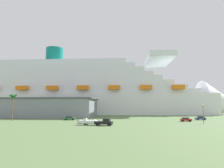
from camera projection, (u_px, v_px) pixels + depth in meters
ground_plane at (101, 118)px, 104.17m from camera, size 600.00×600.00×0.00m
cruise_ship at (87, 94)px, 155.66m from camera, size 224.10×46.16×61.45m
terminal_building at (53, 108)px, 111.29m from camera, size 47.81×29.91×10.47m
pickup_truck at (104, 122)px, 62.04m from camera, size 5.88×3.13×2.20m
small_boat_on_trailer at (89, 122)px, 63.47m from camera, size 8.11×3.06×2.15m
palm_tree at (13, 99)px, 84.48m from camera, size 3.33×3.33×11.14m
street_lamp at (203, 111)px, 67.99m from camera, size 0.56×0.56×6.77m
parked_car_blue_suv at (201, 118)px, 87.51m from camera, size 4.58×2.52×1.58m
parked_car_green_wagon at (70, 118)px, 86.91m from camera, size 4.83×2.54×1.58m
parked_car_red_hatchback at (186, 119)px, 78.63m from camera, size 4.23×2.04×1.58m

